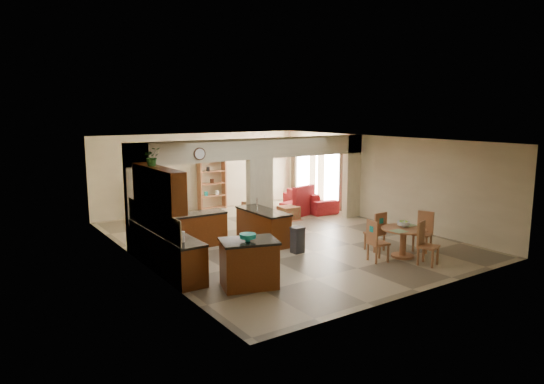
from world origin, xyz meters
TOP-DOWN VIEW (x-y plane):
  - floor at (0.00, 0.00)m, footprint 10.00×10.00m
  - ceiling at (0.00, 0.00)m, footprint 10.00×10.00m
  - wall_back at (0.00, 5.00)m, footprint 8.00×0.00m
  - wall_front at (0.00, -5.00)m, footprint 8.00×0.00m
  - wall_left at (-4.00, 0.00)m, footprint 0.00×10.00m
  - wall_right at (4.00, 0.00)m, footprint 0.00×10.00m
  - partition_left_pier at (-3.70, 1.00)m, footprint 0.60×0.25m
  - partition_center_pier at (0.00, 1.00)m, footprint 0.80×0.25m
  - partition_right_pier at (3.70, 1.00)m, footprint 0.60×0.25m
  - partition_header at (0.00, 1.00)m, footprint 8.00×0.25m
  - kitchen_counter at (-3.26, -0.25)m, footprint 2.52×3.29m
  - upper_cabinets at (-3.82, -0.80)m, footprint 0.35×2.40m
  - peninsula at (-0.60, -0.11)m, footprint 0.70×1.85m
  - wall_clock at (-2.00, 0.85)m, footprint 0.34×0.03m
  - rug at (1.20, 2.10)m, footprint 1.60×1.30m
  - fireplace at (-1.60, 4.83)m, footprint 1.60×0.35m
  - shelving_unit at (0.35, 4.82)m, footprint 1.00×0.32m
  - window_a at (3.97, 2.30)m, footprint 0.02×0.90m
  - window_b at (3.97, 4.00)m, footprint 0.02×0.90m
  - glazed_door at (3.97, 3.15)m, footprint 0.02×0.70m
  - drape_a_left at (3.93, 1.70)m, footprint 0.10×0.28m
  - drape_a_right at (3.93, 2.90)m, footprint 0.10×0.28m
  - drape_b_left at (3.93, 3.40)m, footprint 0.10×0.28m
  - drape_b_right at (3.93, 4.60)m, footprint 0.10×0.28m
  - ceiling_fan at (1.50, 3.00)m, footprint 1.00×1.00m
  - kitchen_island at (-2.68, -2.81)m, footprint 1.33×1.12m
  - teal_bowl at (-2.75, -2.88)m, footprint 0.33×0.33m
  - trash_can at (-0.40, -1.43)m, footprint 0.30×0.26m
  - dining_table at (1.55, -3.18)m, footprint 1.08×1.08m
  - fruit_bowl at (1.61, -3.12)m, footprint 0.31×0.31m
  - sofa at (3.30, 2.75)m, footprint 2.49×1.19m
  - chaise at (2.45, 2.37)m, footprint 1.23×1.09m
  - armchair at (0.79, 2.56)m, footprint 0.96×0.96m
  - ottoman at (1.71, 1.89)m, footprint 0.61×0.61m
  - plant at (-3.82, -0.51)m, footprint 0.39×0.35m
  - chair_north at (1.41, -2.44)m, footprint 0.42×0.43m
  - chair_east at (2.45, -3.08)m, footprint 0.54×0.54m
  - chair_south at (1.52, -3.86)m, footprint 0.53×0.53m
  - chair_west at (0.70, -3.07)m, footprint 0.48×0.48m

SIDE VIEW (x-z plane):
  - floor at x=0.00m, z-range 0.00..0.00m
  - rug at x=1.20m, z-range 0.00..0.01m
  - chaise at x=2.45m, z-range 0.00..0.41m
  - ottoman at x=1.71m, z-range 0.00..0.43m
  - trash_can at x=-0.40m, z-range 0.00..0.62m
  - armchair at x=0.79m, z-range 0.00..0.64m
  - sofa at x=3.30m, z-range 0.00..0.70m
  - peninsula at x=-0.60m, z-range 0.00..0.91m
  - kitchen_counter at x=-3.26m, z-range -0.27..1.20m
  - dining_table at x=1.55m, z-range 0.13..0.86m
  - kitchen_island at x=-2.68m, z-range 0.00..0.99m
  - chair_north at x=1.41m, z-range 0.04..1.07m
  - chair_east at x=2.45m, z-range 0.04..1.07m
  - chair_south at x=1.52m, z-range 0.04..1.07m
  - chair_west at x=0.70m, z-range 0.04..1.07m
  - fireplace at x=-1.60m, z-range 0.01..1.21m
  - fruit_bowl at x=1.61m, z-range 0.74..0.90m
  - shelving_unit at x=0.35m, z-range 0.00..1.80m
  - glazed_door at x=3.97m, z-range 0.00..2.10m
  - teal_bowl at x=-2.75m, z-range 0.99..1.15m
  - partition_center_pier at x=0.00m, z-range 0.00..2.20m
  - drape_a_left at x=3.93m, z-range 0.05..2.35m
  - drape_a_right at x=3.93m, z-range 0.05..2.35m
  - drape_b_left at x=3.93m, z-range 0.05..2.35m
  - drape_b_right at x=3.93m, z-range 0.05..2.35m
  - window_a at x=3.97m, z-range 0.25..2.15m
  - window_b at x=3.97m, z-range 0.25..2.15m
  - partition_left_pier at x=-3.70m, z-range 0.00..2.80m
  - partition_right_pier at x=3.70m, z-range 0.00..2.80m
  - wall_back at x=0.00m, z-range -2.60..5.40m
  - wall_front at x=0.00m, z-range -2.60..5.40m
  - wall_left at x=-4.00m, z-range -3.60..6.40m
  - wall_right at x=4.00m, z-range -3.60..6.40m
  - upper_cabinets at x=-3.82m, z-range 1.47..2.37m
  - wall_clock at x=-2.00m, z-range 2.28..2.62m
  - partition_header at x=0.00m, z-range 2.20..2.80m
  - ceiling_fan at x=1.50m, z-range 2.51..2.61m
  - plant at x=-3.82m, z-range 2.37..2.78m
  - ceiling at x=0.00m, z-range 2.80..2.80m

